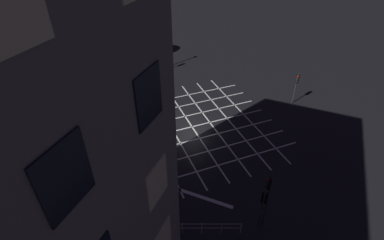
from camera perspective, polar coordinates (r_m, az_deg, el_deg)
ground_plane at (r=29.58m, az=0.00°, el=-1.30°), size 200.00×200.00×0.00m
road_markings at (r=32.61m, az=-12.86°, el=1.64°), size 19.63×26.05×0.01m
traffic_light_median_south at (r=31.32m, az=-13.23°, el=6.97°), size 0.36×1.94×4.42m
traffic_light_sw_main at (r=38.50m, az=-6.63°, el=12.61°), size 0.39×0.36×3.92m
traffic_light_ne_main at (r=20.51m, az=13.45°, el=-14.93°), size 0.39×0.36×3.21m
traffic_light_nw_main at (r=33.62m, az=19.27°, el=6.67°), size 0.39×0.36×3.58m
traffic_light_ne_cross at (r=19.77m, az=14.27°, el=-13.29°), size 0.36×0.39×4.59m
traffic_light_se_main at (r=27.18m, az=-26.09°, el=-2.96°), size 0.39×0.36×3.42m
street_lamp_west at (r=37.18m, az=-10.08°, el=15.62°), size 0.43×0.43×8.24m
street_tree_near at (r=42.84m, az=-9.84°, el=16.57°), size 2.77×2.77×5.47m
street_tree_far at (r=43.03m, az=-10.00°, el=16.64°), size 2.69×2.69×5.42m
pedestrian_railing at (r=20.85m, az=0.00°, el=-19.75°), size 2.57×5.98×1.05m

